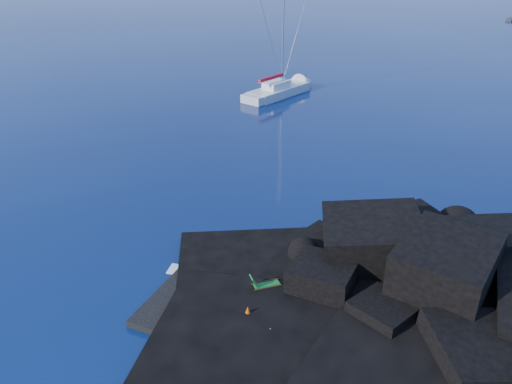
% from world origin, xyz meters
% --- Properties ---
extents(ground, '(400.00, 400.00, 0.00)m').
position_xyz_m(ground, '(0.00, 0.00, 0.00)').
color(ground, '#030C31').
rests_on(ground, ground).
extents(headland, '(24.00, 24.00, 3.60)m').
position_xyz_m(headland, '(13.00, 3.00, 0.00)').
color(headland, black).
rests_on(headland, ground).
extents(beach, '(9.08, 6.86, 0.70)m').
position_xyz_m(beach, '(4.50, 0.50, 0.00)').
color(beach, black).
rests_on(beach, ground).
extents(surf_foam, '(10.00, 8.00, 0.06)m').
position_xyz_m(surf_foam, '(5.00, 5.00, 0.00)').
color(surf_foam, white).
rests_on(surf_foam, ground).
extents(sailboat, '(7.76, 13.49, 14.09)m').
position_xyz_m(sailboat, '(-3.67, 38.23, 0.00)').
color(sailboat, silver).
rests_on(sailboat, ground).
extents(deck_chair, '(1.57, 1.37, 1.01)m').
position_xyz_m(deck_chair, '(5.37, 2.08, 0.85)').
color(deck_chair, '#186E25').
rests_on(deck_chair, beach).
extents(towel, '(2.06, 1.08, 0.05)m').
position_xyz_m(towel, '(5.95, -0.85, 0.38)').
color(towel, silver).
rests_on(towel, beach).
extents(sunbather, '(1.84, 0.57, 0.24)m').
position_xyz_m(sunbather, '(5.95, -0.85, 0.52)').
color(sunbather, tan).
rests_on(sunbather, towel).
extents(marker_cone, '(0.44, 0.44, 0.62)m').
position_xyz_m(marker_cone, '(5.14, -0.16, 0.66)').
color(marker_cone, '#E94D0C').
rests_on(marker_cone, beach).
extents(distant_boat_a, '(2.63, 4.30, 0.55)m').
position_xyz_m(distant_boat_a, '(31.42, 118.90, 0.00)').
color(distant_boat_a, '#29292E').
rests_on(distant_boat_a, ground).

